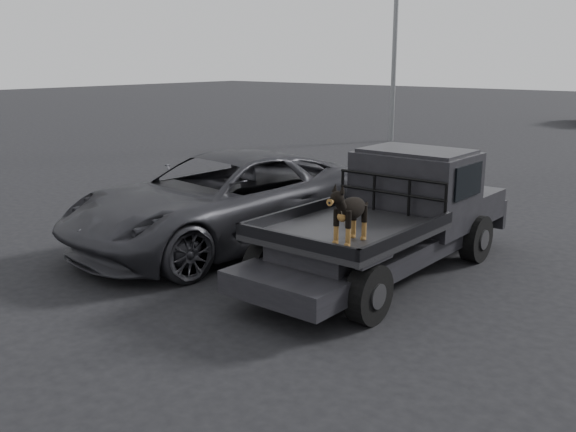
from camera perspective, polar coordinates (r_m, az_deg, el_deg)
The scene contains 6 objects.
ground at distance 8.40m, azimuth 5.32°, elevation -8.48°, with size 120.00×120.00×0.00m, color black.
flatbed_ute at distance 9.73m, azimuth 8.40°, elevation -2.56°, with size 2.00×5.40×0.92m, color black, non-canonical shape.
ute_cab at distance 10.33m, azimuth 11.29°, elevation 3.42°, with size 1.72×1.30×0.88m, color black, non-canonical shape.
headache_rack at distance 9.71m, azimuth 9.16°, elevation 1.87°, with size 1.80×0.08×0.55m, color black, non-canonical shape.
dog at distance 8.09m, azimuth 5.58°, elevation 0.24°, with size 0.32×0.60×0.74m, color black, non-canonical shape.
parked_suv at distance 11.13m, azimuth -5.70°, elevation 1.41°, with size 2.64×5.73×1.59m, color #303036.
Camera 1 is at (4.29, -6.49, 3.20)m, focal length 40.00 mm.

